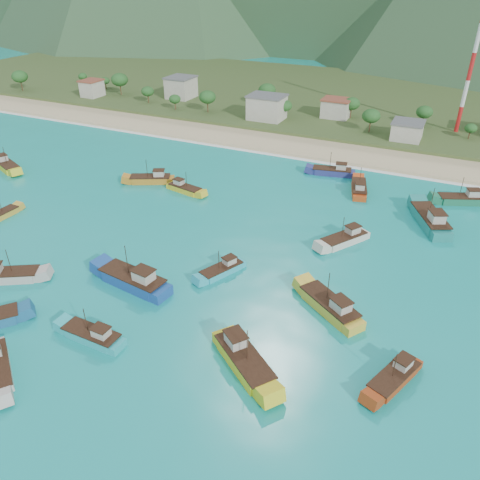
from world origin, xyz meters
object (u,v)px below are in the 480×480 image
at_px(boat_0, 0,216).
at_px(boat_3, 344,240).
at_px(boat_28, 7,166).
at_px(boat_31, 151,180).
at_px(boat_26, 394,378).
at_px(boat_20, 222,270).
at_px(boat_9, 330,307).
at_px(boat_2, 359,189).
at_px(boat_12, 93,336).
at_px(boat_16, 8,276).
at_px(radio_tower, 475,53).
at_px(boat_19, 333,172).
at_px(boat_21, 430,220).
at_px(boat_22, 244,360).
at_px(boat_1, 185,189).
at_px(boat_24, 462,200).
at_px(boat_5, 134,281).

xyz_separation_m(boat_0, boat_3, (67.45, 20.35, 0.22)).
bearing_deg(boat_28, boat_0, 68.15).
distance_m(boat_0, boat_31, 33.97).
relative_size(boat_3, boat_26, 1.08).
bearing_deg(boat_20, boat_9, -162.25).
xyz_separation_m(boat_2, boat_3, (2.75, -24.29, -0.02)).
bearing_deg(boat_12, boat_16, 77.74).
bearing_deg(radio_tower, boat_20, -107.90).
bearing_deg(boat_19, boat_12, 157.85).
distance_m(boat_12, boat_20, 24.17).
bearing_deg(boat_21, boat_2, 123.44).
relative_size(boat_9, boat_28, 1.00).
bearing_deg(boat_3, boat_22, 115.79).
bearing_deg(boat_31, boat_1, -122.90).
bearing_deg(boat_28, boat_9, 99.28).
bearing_deg(boat_12, boat_9, -52.94).
relative_size(radio_tower, boat_1, 4.76).
distance_m(boat_1, boat_2, 40.50).
bearing_deg(boat_20, boat_16, 52.50).
xyz_separation_m(boat_1, boat_16, (-8.32, -43.18, 0.15)).
bearing_deg(boat_12, radio_tower, -17.08).
relative_size(boat_0, boat_22, 0.72).
xyz_separation_m(boat_3, boat_26, (14.24, -31.24, -0.12)).
xyz_separation_m(boat_2, boat_16, (-45.13, -60.07, 0.01)).
bearing_deg(boat_3, boat_9, 130.56).
height_order(radio_tower, boat_24, radio_tower).
bearing_deg(boat_0, boat_24, 30.55).
bearing_deg(boat_5, boat_3, -36.40).
height_order(boat_3, boat_16, boat_16).
xyz_separation_m(boat_0, boat_12, (42.17, -20.98, 0.13)).
bearing_deg(boat_19, boat_1, 119.64).
bearing_deg(boat_31, boat_16, 155.83).
height_order(boat_12, boat_31, boat_31).
xyz_separation_m(boat_22, boat_26, (18.38, 5.51, -0.29)).
height_order(boat_2, boat_31, boat_31).
distance_m(boat_24, boat_26, 59.62).
height_order(boat_5, boat_28, boat_5).
height_order(boat_2, boat_12, boat_2).
bearing_deg(boat_20, boat_12, 92.64).
bearing_deg(boat_31, boat_22, -161.28).
bearing_deg(boat_20, boat_3, -106.74).
relative_size(boat_3, boat_20, 1.16).
bearing_deg(boat_22, boat_31, -97.96).
bearing_deg(boat_26, boat_9, -20.27).
xyz_separation_m(boat_0, boat_26, (81.69, -10.89, 0.10)).
xyz_separation_m(boat_3, boat_28, (-88.44, -0.02, 0.08)).
relative_size(boat_3, boat_5, 0.77).
distance_m(boat_9, boat_28, 93.91).
distance_m(boat_20, boat_22, 21.68).
relative_size(boat_12, boat_20, 1.08).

